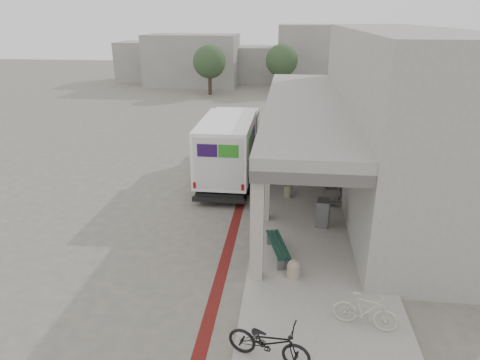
# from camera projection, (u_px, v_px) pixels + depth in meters

# --- Properties ---
(ground) EXTENTS (120.00, 120.00, 0.00)m
(ground) POSITION_uv_depth(u_px,v_px,m) (209.00, 224.00, 16.44)
(ground) COLOR #625C54
(ground) RESTS_ON ground
(bike_lane_stripe) EXTENTS (0.35, 40.00, 0.01)m
(bike_lane_stripe) POSITION_uv_depth(u_px,v_px,m) (241.00, 204.00, 18.19)
(bike_lane_stripe) COLOR #5D1512
(bike_lane_stripe) RESTS_ON ground
(sidewalk) EXTENTS (4.40, 28.00, 0.12)m
(sidewalk) POSITION_uv_depth(u_px,v_px,m) (314.00, 228.00, 16.00)
(sidewalk) COLOR gray
(sidewalk) RESTS_ON ground
(transit_building) EXTENTS (7.60, 17.00, 7.00)m
(transit_building) POSITION_uv_depth(u_px,v_px,m) (379.00, 116.00, 18.66)
(transit_building) COLOR gray
(transit_building) RESTS_ON ground
(distant_backdrop) EXTENTS (28.00, 10.00, 6.50)m
(distant_backdrop) POSITION_uv_depth(u_px,v_px,m) (240.00, 59.00, 49.00)
(distant_backdrop) COLOR gray
(distant_backdrop) RESTS_ON ground
(tree_left) EXTENTS (3.20, 3.20, 4.80)m
(tree_left) POSITION_uv_depth(u_px,v_px,m) (209.00, 62.00, 41.75)
(tree_left) COLOR #38281C
(tree_left) RESTS_ON ground
(tree_mid) EXTENTS (3.20, 3.20, 4.80)m
(tree_mid) POSITION_uv_depth(u_px,v_px,m) (282.00, 61.00, 42.86)
(tree_mid) COLOR #38281C
(tree_mid) RESTS_ON ground
(tree_right) EXTENTS (3.20, 3.20, 4.80)m
(tree_right) POSITION_uv_depth(u_px,v_px,m) (365.00, 63.00, 41.09)
(tree_right) COLOR #38281C
(tree_right) RESTS_ON ground
(fedex_truck) EXTENTS (2.33, 7.31, 3.11)m
(fedex_truck) POSITION_uv_depth(u_px,v_px,m) (230.00, 145.00, 20.49)
(fedex_truck) COLOR black
(fedex_truck) RESTS_ON ground
(bench) EXTENTS (0.89, 1.99, 0.46)m
(bench) POSITION_uv_depth(u_px,v_px,m) (278.00, 247.00, 13.92)
(bench) COLOR slate
(bench) RESTS_ON sidewalk
(bollard_near) EXTENTS (0.40, 0.40, 0.60)m
(bollard_near) POSITION_uv_depth(u_px,v_px,m) (294.00, 269.00, 12.78)
(bollard_near) COLOR gray
(bollard_near) RESTS_ON sidewalk
(bollard_far) EXTENTS (0.37, 0.37, 0.55)m
(bollard_far) POSITION_uv_depth(u_px,v_px,m) (288.00, 191.00, 18.50)
(bollard_far) COLOR gray
(bollard_far) RESTS_ON sidewalk
(utility_cabinet) EXTENTS (0.56, 0.68, 1.02)m
(utility_cabinet) POSITION_uv_depth(u_px,v_px,m) (323.00, 213.00, 15.92)
(utility_cabinet) COLOR slate
(utility_cabinet) RESTS_ON sidewalk
(bicycle_black) EXTENTS (2.06, 1.17, 1.03)m
(bicycle_black) POSITION_uv_depth(u_px,v_px,m) (269.00, 342.00, 9.64)
(bicycle_black) COLOR black
(bicycle_black) RESTS_ON sidewalk
(bicycle_cream) EXTENTS (1.69, 0.86, 0.98)m
(bicycle_cream) POSITION_uv_depth(u_px,v_px,m) (365.00, 311.00, 10.69)
(bicycle_cream) COLOR #B8B7A2
(bicycle_cream) RESTS_ON sidewalk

